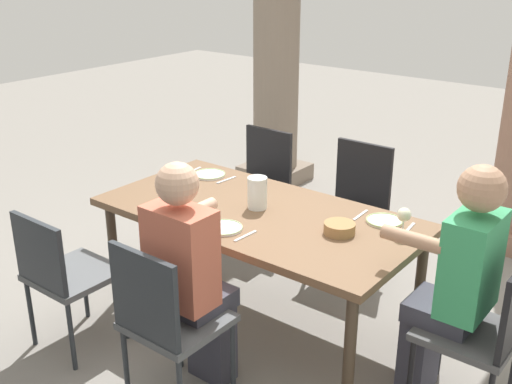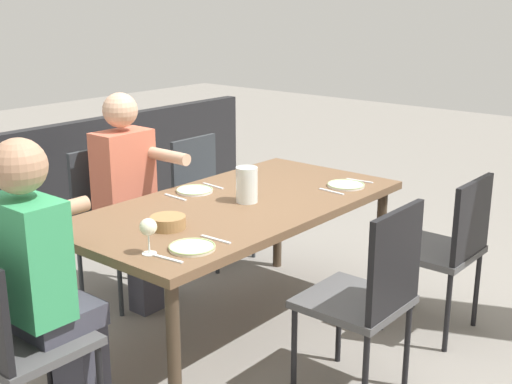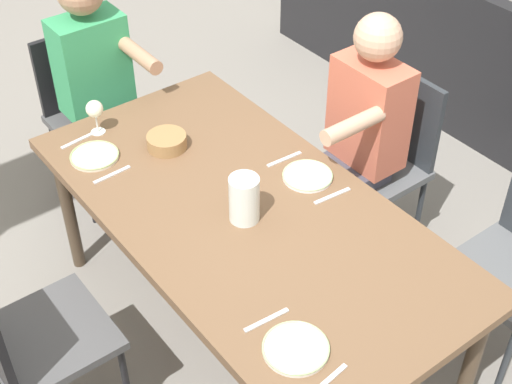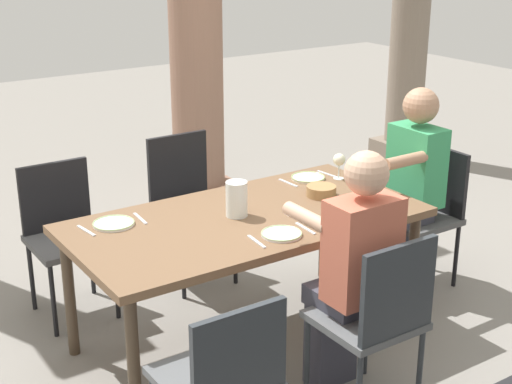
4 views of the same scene
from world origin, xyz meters
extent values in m
plane|color=gray|center=(0.00, 0.00, 0.00)|extent=(16.00, 16.00, 0.00)
cube|color=brown|center=(0.00, 0.00, 0.72)|extent=(1.88, 0.96, 0.04)
cylinder|color=#473828|center=(-0.86, 0.40, 0.35)|extent=(0.06, 0.06, 0.70)
cylinder|color=#473828|center=(0.86, 0.40, 0.35)|extent=(0.06, 0.06, 0.70)
cylinder|color=#473828|center=(-0.86, -0.40, 0.35)|extent=(0.06, 0.06, 0.70)
cylinder|color=#473828|center=(0.86, -0.40, 0.35)|extent=(0.06, 0.06, 0.70)
cube|color=#4F4F50|center=(-0.69, 0.82, 0.46)|extent=(0.44, 0.44, 0.04)
cube|color=black|center=(-0.69, 1.02, 0.68)|extent=(0.42, 0.03, 0.43)
cylinder|color=black|center=(-0.88, 0.63, 0.22)|extent=(0.03, 0.03, 0.45)
cylinder|color=black|center=(-0.50, 0.63, 0.22)|extent=(0.03, 0.03, 0.45)
cylinder|color=black|center=(-0.88, 1.01, 0.22)|extent=(0.03, 0.03, 0.45)
cylinder|color=black|center=(-0.50, 1.01, 0.22)|extent=(0.03, 0.03, 0.45)
cube|color=#5B5E61|center=(-0.69, -0.82, 0.45)|extent=(0.44, 0.44, 0.04)
cube|color=#2D3338|center=(-0.69, -1.02, 0.65)|extent=(0.42, 0.03, 0.41)
cylinder|color=#2D3338|center=(-0.50, -0.63, 0.21)|extent=(0.03, 0.03, 0.43)
cylinder|color=#2D3338|center=(-0.88, -0.63, 0.21)|extent=(0.03, 0.03, 0.43)
cylinder|color=#2D3338|center=(-0.50, -1.01, 0.21)|extent=(0.03, 0.03, 0.43)
cylinder|color=#2D3338|center=(-0.88, -1.01, 0.21)|extent=(0.03, 0.03, 0.43)
cube|color=#4F4F50|center=(0.13, 0.82, 0.46)|extent=(0.44, 0.44, 0.04)
cube|color=black|center=(0.13, 1.02, 0.70)|extent=(0.42, 0.03, 0.48)
cylinder|color=black|center=(-0.06, 0.63, 0.22)|extent=(0.03, 0.03, 0.44)
cylinder|color=black|center=(0.32, 0.63, 0.22)|extent=(0.03, 0.03, 0.44)
cylinder|color=black|center=(-0.06, 1.01, 0.22)|extent=(0.03, 0.03, 0.44)
cylinder|color=black|center=(0.32, 1.01, 0.22)|extent=(0.03, 0.03, 0.44)
cube|color=#5B5E61|center=(0.13, -0.82, 0.46)|extent=(0.44, 0.44, 0.04)
cube|color=#2D3338|center=(0.13, -1.02, 0.69)|extent=(0.42, 0.03, 0.46)
cylinder|color=#2D3338|center=(0.32, -0.63, 0.22)|extent=(0.03, 0.03, 0.44)
cylinder|color=#2D3338|center=(-0.06, -0.63, 0.22)|extent=(0.03, 0.03, 0.44)
cylinder|color=#2D3338|center=(-0.06, -1.01, 0.22)|extent=(0.03, 0.03, 0.44)
cube|color=#4F4F50|center=(1.28, 0.00, 0.44)|extent=(0.44, 0.44, 0.04)
cylinder|color=black|center=(1.09, 0.19, 0.21)|extent=(0.03, 0.03, 0.43)
cylinder|color=black|center=(1.09, -0.19, 0.21)|extent=(0.03, 0.03, 0.43)
cube|color=#3F3F4C|center=(0.13, -0.58, 0.23)|extent=(0.24, 0.14, 0.46)
cube|color=#3F3F4C|center=(0.13, -0.67, 0.51)|extent=(0.28, 0.32, 0.10)
cube|color=#CC664C|center=(0.13, -0.78, 0.81)|extent=(0.34, 0.20, 0.49)
sphere|color=tan|center=(0.13, -0.78, 1.17)|extent=(0.20, 0.20, 0.20)
cylinder|color=tan|center=(-0.01, -0.54, 0.92)|extent=(0.07, 0.30, 0.07)
cube|color=#3F3F4C|center=(1.05, 0.00, 0.23)|extent=(0.14, 0.24, 0.46)
cube|color=#3F3F4C|center=(1.14, 0.00, 0.51)|extent=(0.32, 0.28, 0.10)
cube|color=#389E60|center=(1.25, 0.00, 0.81)|extent=(0.20, 0.34, 0.49)
sphere|color=tan|center=(1.25, 0.00, 1.18)|extent=(0.22, 0.22, 0.22)
cylinder|color=tan|center=(1.01, -0.14, 0.92)|extent=(0.30, 0.07, 0.07)
cube|color=gray|center=(-1.43, 2.11, 0.08)|extent=(0.56, 0.56, 0.16)
cylinder|color=gray|center=(-1.43, 2.11, 1.48)|extent=(0.43, 0.43, 2.63)
cylinder|color=white|center=(-0.63, 0.28, 0.75)|extent=(0.21, 0.21, 0.01)
torus|color=#A4C786|center=(-0.63, 0.28, 0.76)|extent=(0.22, 0.22, 0.01)
cube|color=silver|center=(-0.78, 0.28, 0.75)|extent=(0.04, 0.17, 0.01)
cube|color=silver|center=(-0.48, 0.28, 0.75)|extent=(0.03, 0.17, 0.01)
cylinder|color=white|center=(0.01, -0.32, 0.75)|extent=(0.20, 0.20, 0.01)
torus|color=#A9CD91|center=(0.01, -0.32, 0.76)|extent=(0.21, 0.21, 0.01)
cube|color=silver|center=(-0.14, -0.32, 0.75)|extent=(0.03, 0.17, 0.01)
cube|color=silver|center=(0.16, -0.32, 0.75)|extent=(0.03, 0.17, 0.01)
cylinder|color=silver|center=(0.65, 0.31, 0.75)|extent=(0.20, 0.20, 0.01)
torus|color=#A0BE77|center=(0.65, 0.31, 0.76)|extent=(0.21, 0.21, 0.01)
cylinder|color=white|center=(0.81, 0.21, 0.75)|extent=(0.06, 0.06, 0.00)
cylinder|color=white|center=(0.81, 0.21, 0.79)|extent=(0.01, 0.01, 0.08)
sphere|color=#F2EFCC|center=(0.81, 0.21, 0.87)|extent=(0.08, 0.08, 0.08)
cube|color=silver|center=(0.50, 0.31, 0.75)|extent=(0.02, 0.17, 0.01)
cube|color=silver|center=(0.80, 0.31, 0.75)|extent=(0.04, 0.17, 0.01)
cylinder|color=white|center=(-0.04, 0.04, 0.84)|extent=(0.12, 0.12, 0.19)
cylinder|color=#EFEAC6|center=(-0.04, 0.04, 0.81)|extent=(0.11, 0.11, 0.12)
cylinder|color=#9E7547|center=(0.53, 0.03, 0.77)|extent=(0.17, 0.17, 0.06)
camera|label=1|loc=(2.05, -2.64, 2.17)|focal=43.70mm
camera|label=2|loc=(2.58, 2.28, 1.80)|focal=47.22mm
camera|label=3|loc=(-1.72, 1.26, 2.61)|focal=51.65mm
camera|label=4|loc=(-2.03, -3.13, 2.22)|focal=53.01mm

